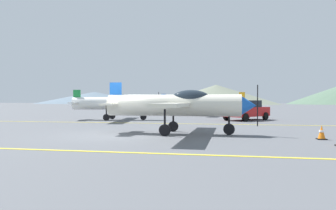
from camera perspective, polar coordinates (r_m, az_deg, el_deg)
name	(u,v)px	position (r m, az deg, el deg)	size (l,w,h in m)	color
ground_plane	(113,135)	(14.72, -10.19, -5.41)	(400.00, 400.00, 0.00)	#54565B
apron_line_near	(60,150)	(10.51, -19.40, -7.92)	(80.00, 0.16, 0.01)	yellow
apron_line_far	(150,123)	(21.73, -3.27, -3.39)	(80.00, 0.16, 0.01)	yellow
airplane_near	(179,104)	(14.78, 2.02, 0.09)	(7.21, 8.32, 2.50)	silver
airplane_mid	(115,103)	(25.91, -9.77, 0.38)	(7.30, 8.37, 2.50)	white
airplane_far	(212,102)	(33.94, 8.14, 0.48)	(7.31, 8.35, 2.50)	silver
airplane_back	(140,102)	(41.34, -5.23, 0.54)	(7.27, 8.36, 2.50)	silver
car_sedan	(246,110)	(26.00, 14.20, -0.88)	(4.07, 4.49, 1.62)	red
traffic_cone_side	(322,132)	(14.13, 26.52, -4.57)	(0.36, 0.36, 0.59)	black
hill_left	(94,98)	(188.40, -13.44, 1.33)	(67.35, 67.35, 6.85)	slate
hill_centerleft	(216,95)	(138.25, 8.91, 1.92)	(54.94, 54.94, 8.67)	slate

